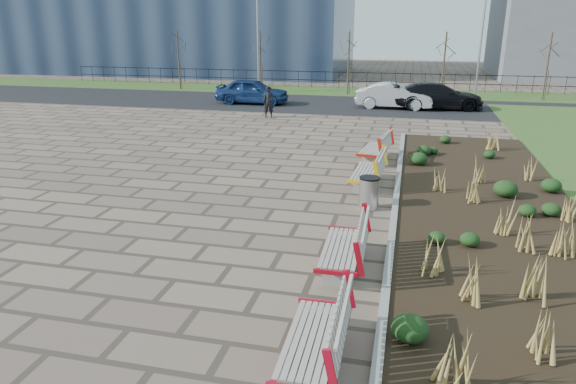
% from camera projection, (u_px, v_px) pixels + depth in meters
% --- Properties ---
extents(ground, '(120.00, 120.00, 0.00)m').
position_uv_depth(ground, '(174.00, 280.00, 9.70)').
color(ground, '#73614F').
rests_on(ground, ground).
extents(planting_bed, '(4.50, 18.00, 0.10)m').
position_uv_depth(planting_bed, '(489.00, 213.00, 12.93)').
color(planting_bed, black).
rests_on(planting_bed, ground).
extents(planting_curb, '(0.16, 18.00, 0.15)m').
position_uv_depth(planting_curb, '(395.00, 205.00, 13.43)').
color(planting_curb, gray).
rests_on(planting_curb, ground).
extents(grass_verge_far, '(80.00, 5.00, 0.04)m').
position_uv_depth(grass_verge_far, '(350.00, 92.00, 35.54)').
color(grass_verge_far, '#33511E').
rests_on(grass_verge_far, ground).
extents(road, '(80.00, 7.00, 0.02)m').
position_uv_depth(road, '(338.00, 105.00, 30.00)').
color(road, black).
rests_on(road, ground).
extents(bench_a, '(0.93, 2.11, 1.00)m').
position_uv_depth(bench_a, '(312.00, 335.00, 7.13)').
color(bench_a, '#B50C21').
rests_on(bench_a, ground).
extents(bench_b, '(0.95, 2.12, 1.00)m').
position_uv_depth(bench_b, '(342.00, 245.00, 10.00)').
color(bench_b, '#A40A19').
rests_on(bench_b, ground).
extents(bench_c, '(1.02, 2.15, 1.00)m').
position_uv_depth(bench_c, '(367.00, 170.00, 15.09)').
color(bench_c, '#FFB60D').
rests_on(bench_c, ground).
extents(bench_d, '(1.18, 2.20, 1.00)m').
position_uv_depth(bench_d, '(374.00, 147.00, 17.83)').
color(bench_d, '#A71A0B').
rests_on(bench_d, ground).
extents(litter_bin, '(0.52, 0.52, 0.83)m').
position_uv_depth(litter_bin, '(369.00, 193.00, 13.29)').
color(litter_bin, '#B2B2B7').
rests_on(litter_bin, ground).
extents(pedestrian, '(0.65, 0.51, 1.58)m').
position_uv_depth(pedestrian, '(269.00, 102.00, 25.83)').
color(pedestrian, black).
rests_on(pedestrian, ground).
extents(car_blue, '(4.29, 1.79, 1.45)m').
position_uv_depth(car_blue, '(252.00, 91.00, 30.13)').
color(car_blue, navy).
rests_on(car_blue, road).
extents(car_silver, '(4.24, 1.63, 1.38)m').
position_uv_depth(car_silver, '(394.00, 96.00, 28.49)').
color(car_silver, '#A2A4A9').
rests_on(car_silver, road).
extents(car_black, '(5.19, 2.67, 1.44)m').
position_uv_depth(car_black, '(437.00, 96.00, 28.31)').
color(car_black, black).
rests_on(car_black, road).
extents(tree_a, '(1.40, 1.40, 4.00)m').
position_uv_depth(tree_a, '(179.00, 60.00, 36.14)').
color(tree_a, '#4C3D2D').
rests_on(tree_a, grass_verge_far).
extents(tree_b, '(1.40, 1.40, 4.00)m').
position_uv_depth(tree_b, '(260.00, 62.00, 34.83)').
color(tree_b, '#4C3D2D').
rests_on(tree_b, grass_verge_far).
extents(tree_c, '(1.40, 1.40, 4.00)m').
position_uv_depth(tree_c, '(348.00, 63.00, 33.51)').
color(tree_c, '#4C3D2D').
rests_on(tree_c, grass_verge_far).
extents(tree_d, '(1.40, 1.40, 4.00)m').
position_uv_depth(tree_d, '(444.00, 65.00, 32.20)').
color(tree_d, '#4C3D2D').
rests_on(tree_d, grass_verge_far).
extents(tree_e, '(1.40, 1.40, 4.00)m').
position_uv_depth(tree_e, '(547.00, 67.00, 30.89)').
color(tree_e, '#4C3D2D').
rests_on(tree_e, grass_verge_far).
extents(lamp_west, '(0.24, 0.60, 6.00)m').
position_uv_depth(lamp_west, '(258.00, 47.00, 34.05)').
color(lamp_west, gray).
rests_on(lamp_west, grass_verge_far).
extents(lamp_east, '(0.24, 0.60, 6.00)m').
position_uv_depth(lamp_east, '(480.00, 49.00, 30.99)').
color(lamp_east, gray).
rests_on(lamp_east, grass_verge_far).
extents(railing_fence, '(44.00, 0.10, 1.20)m').
position_uv_depth(railing_fence, '(353.00, 80.00, 36.73)').
color(railing_fence, black).
rests_on(railing_fence, grass_verge_far).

